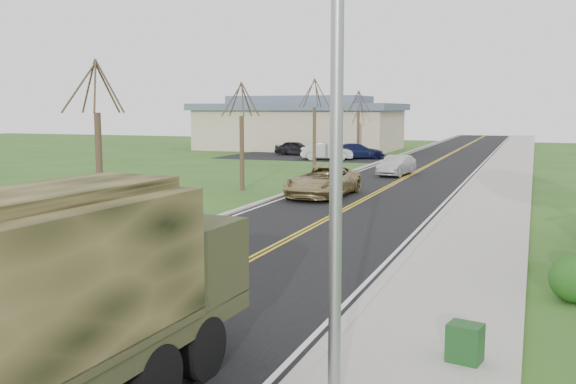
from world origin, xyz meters
The scene contains 18 objects.
ground centered at (0.00, 0.00, 0.00)m, with size 160.00×160.00×0.00m, color #2A501A.
road centered at (0.00, 40.00, 0.01)m, with size 8.00×120.00×0.01m, color black.
curb_right centered at (4.15, 40.00, 0.06)m, with size 0.30×120.00×0.12m, color #9E998E.
sidewalk_right centered at (5.90, 40.00, 0.05)m, with size 3.20×120.00×0.10m, color #9E998E.
curb_left centered at (-4.15, 40.00, 0.05)m, with size 0.30×120.00×0.10m, color #9E998E.
street_light centered at (4.90, -0.50, 4.43)m, with size 1.65×0.22×8.00m.
bare_tree_a centered at (-7.00, 10.00, 2.63)m, with size 1.93×2.26×6.08m.
bare_tree_b centered at (-7.00, 22.00, 2.48)m, with size 1.83×2.14×5.73m.
bare_tree_c centered at (-7.00, 34.00, 2.78)m, with size 2.04×2.39×6.42m.
bare_tree_d centered at (-7.00, 46.00, 2.55)m, with size 1.88×2.20×5.91m.
commercial_building centered at (-15.98, 55.97, 2.69)m, with size 25.50×21.50×5.65m.
military_truck centered at (1.59, -2.19, 1.89)m, with size 2.61×6.74×3.31m.
suv_champagne centered at (-2.17, 21.09, 0.77)m, with size 2.56×5.55×1.54m, color #958354.
sedan_silver centered at (-0.80, 32.36, 0.66)m, with size 1.39×3.99×1.32m, color #AEAEB3.
utility_box_far centered at (6.59, 1.86, 0.43)m, with size 0.55×0.45×0.65m, color #184319.
lot_car_dark centered at (-13.28, 47.23, 0.67)m, with size 1.58×3.92×1.34m, color black.
lot_car_silver centered at (-8.92, 43.03, 0.73)m, with size 1.54×4.42×1.46m, color #A9A8AD.
lot_car_navy centered at (-6.79, 45.16, 0.67)m, with size 1.87×4.61×1.34m, color black.
Camera 1 is at (7.53, -8.91, 4.34)m, focal length 40.00 mm.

